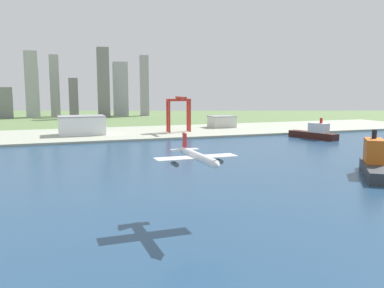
% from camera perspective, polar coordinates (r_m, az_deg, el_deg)
% --- Properties ---
extents(ground_plane, '(2400.00, 2400.00, 0.00)m').
position_cam_1_polar(ground_plane, '(304.22, -4.55, -2.46)').
color(ground_plane, '#5E7A48').
extents(water_bay, '(840.00, 360.00, 0.15)m').
position_cam_1_polar(water_bay, '(247.86, -0.92, -4.78)').
color(water_bay, navy).
rests_on(water_bay, ground).
extents(industrial_pier, '(840.00, 140.00, 2.50)m').
position_cam_1_polar(industrial_pier, '(488.29, -10.36, 1.45)').
color(industrial_pier, '#A2A895').
rests_on(industrial_pier, ground).
extents(airplane_landing, '(33.92, 39.07, 11.24)m').
position_cam_1_polar(airplane_landing, '(162.07, 0.82, -1.84)').
color(airplane_landing, white).
extents(cargo_ship, '(28.19, 58.25, 22.69)m').
position_cam_1_polar(cargo_ship, '(459.98, 16.77, 1.50)').
color(cargo_ship, '#381914').
rests_on(cargo_ship, water_bay).
extents(container_barge, '(43.82, 52.93, 27.86)m').
position_cam_1_polar(container_barge, '(278.48, 24.14, -2.38)').
color(container_barge, '#2D3338').
rests_on(container_barge, water_bay).
extents(port_crane_red, '(28.01, 35.33, 42.06)m').
position_cam_1_polar(port_crane_red, '(485.84, -1.85, 5.27)').
color(port_crane_red, '#B72D23').
rests_on(port_crane_red, industrial_pier).
extents(warehouse_main, '(50.65, 34.24, 21.16)m').
position_cam_1_polar(warehouse_main, '(474.17, -15.17, 2.56)').
color(warehouse_main, white).
rests_on(warehouse_main, industrial_pier).
extents(warehouse_annex, '(32.21, 28.38, 15.14)m').
position_cam_1_polar(warehouse_annex, '(548.09, 4.18, 3.16)').
color(warehouse_annex, silver).
rests_on(warehouse_annex, industrial_pier).
extents(distant_skyline, '(277.92, 62.91, 130.25)m').
position_cam_1_polar(distant_skyline, '(815.21, -15.89, 7.53)').
color(distant_skyline, gray).
rests_on(distant_skyline, ground).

